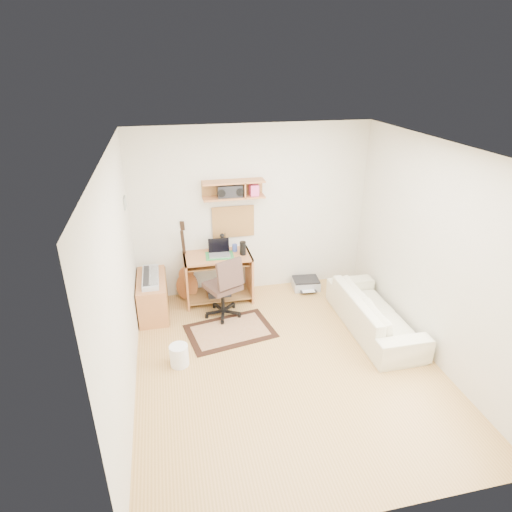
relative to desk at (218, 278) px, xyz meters
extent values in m
cube|color=tan|center=(0.59, -1.73, -0.38)|extent=(3.60, 4.00, 0.01)
cube|color=white|center=(0.59, -1.73, 2.23)|extent=(3.60, 4.00, 0.01)
cube|color=beige|center=(0.59, 0.28, 0.93)|extent=(3.60, 0.01, 2.60)
cube|color=beige|center=(-1.21, -1.73, 0.93)|extent=(0.01, 4.00, 2.60)
cube|color=beige|center=(2.40, -1.73, 0.93)|extent=(0.01, 4.00, 2.60)
cube|color=#BB7442|center=(0.29, 0.15, 1.32)|extent=(0.90, 0.25, 0.26)
cube|color=#AE7D57|center=(0.29, 0.25, 0.79)|extent=(0.64, 0.03, 0.49)
cube|color=#4C8CBF|center=(-1.20, -0.23, 1.34)|extent=(0.02, 0.20, 0.15)
cylinder|color=black|center=(0.38, -0.05, 0.48)|extent=(0.09, 0.09, 0.20)
cylinder|color=#354BA0|center=(0.28, 0.10, 0.43)|extent=(0.08, 0.08, 0.11)
cube|color=black|center=(0.24, 0.15, 1.30)|extent=(0.36, 0.16, 0.18)
cube|color=tan|center=(0.03, -0.90, -0.37)|extent=(1.27, 0.96, 0.02)
cube|color=#BB7442|center=(-0.99, -0.18, -0.10)|extent=(0.40, 0.90, 0.55)
cube|color=#B2B5BA|center=(-0.99, -0.18, 0.21)|extent=(0.23, 0.73, 0.06)
cylinder|color=white|center=(-0.69, -1.46, -0.24)|extent=(0.29, 0.29, 0.27)
cube|color=#A5A8AA|center=(1.43, 0.05, -0.29)|extent=(0.45, 0.36, 0.16)
imported|color=beige|center=(1.97, -1.25, -0.02)|extent=(0.52, 1.79, 0.70)
camera|label=1|loc=(-0.68, -5.77, 3.03)|focal=30.01mm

